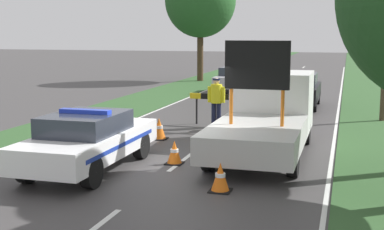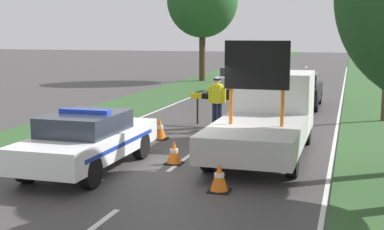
% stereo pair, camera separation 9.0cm
% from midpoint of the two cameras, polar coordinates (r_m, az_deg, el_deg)
% --- Properties ---
extents(ground_plane, '(160.00, 160.00, 0.00)m').
position_cam_midpoint_polar(ground_plane, '(13.32, -1.96, -5.72)').
color(ground_plane, '#3D3A3A').
extents(lane_markings, '(7.63, 59.08, 0.01)m').
position_cam_midpoint_polar(lane_markings, '(25.01, 6.96, 1.08)').
color(lane_markings, silver).
rests_on(lane_markings, ground).
extents(grass_verge_left, '(3.26, 120.00, 0.03)m').
position_cam_midpoint_polar(grass_verge_left, '(33.79, -0.03, 3.17)').
color(grass_verge_left, '#2D5128').
rests_on(grass_verge_left, ground).
extents(grass_verge_right, '(3.26, 120.00, 0.03)m').
position_cam_midpoint_polar(grass_verge_right, '(32.42, 18.95, 2.45)').
color(grass_verge_right, '#2D5128').
rests_on(grass_verge_right, ground).
extents(police_car, '(1.83, 4.77, 1.52)m').
position_cam_midpoint_polar(police_car, '(13.29, -10.84, -2.60)').
color(police_car, white).
rests_on(police_car, ground).
extents(work_truck, '(2.27, 6.18, 3.14)m').
position_cam_midpoint_polar(work_truck, '(15.21, 8.16, 0.07)').
color(work_truck, white).
rests_on(work_truck, ground).
extents(road_barrier, '(2.50, 0.08, 1.14)m').
position_cam_midpoint_polar(road_barrier, '(19.34, 3.57, 1.64)').
color(road_barrier, black).
rests_on(road_barrier, ground).
extents(police_officer, '(0.63, 0.40, 1.76)m').
position_cam_midpoint_polar(police_officer, '(18.85, 2.83, 1.81)').
color(police_officer, '#191E38').
rests_on(police_officer, ground).
extents(pedestrian_civilian, '(0.62, 0.40, 1.74)m').
position_cam_midpoint_polar(pedestrian_civilian, '(18.77, 6.33, 1.66)').
color(pedestrian_civilian, brown).
rests_on(pedestrian_civilian, ground).
extents(traffic_cone_near_police, '(0.45, 0.45, 0.63)m').
position_cam_midpoint_polar(traffic_cone_near_police, '(11.39, 3.15, -6.64)').
color(traffic_cone_near_police, black).
rests_on(traffic_cone_near_police, ground).
extents(traffic_cone_centre_front, '(0.49, 0.49, 0.68)m').
position_cam_midpoint_polar(traffic_cone_centre_front, '(16.89, -3.33, -1.46)').
color(traffic_cone_centre_front, black).
rests_on(traffic_cone_centre_front, ground).
extents(traffic_cone_near_truck, '(0.44, 0.44, 0.61)m').
position_cam_midpoint_polar(traffic_cone_near_truck, '(13.72, -1.73, -4.01)').
color(traffic_cone_near_truck, black).
rests_on(traffic_cone_near_truck, ground).
extents(traffic_cone_behind_barrier, '(0.38, 0.38, 0.53)m').
position_cam_midpoint_polar(traffic_cone_behind_barrier, '(17.91, 11.64, -1.28)').
color(traffic_cone_behind_barrier, black).
rests_on(traffic_cone_behind_barrier, ground).
extents(queued_car_sedan_black, '(1.86, 4.18, 1.54)m').
position_cam_midpoint_polar(queued_car_sedan_black, '(24.47, 11.44, 2.65)').
color(queued_car_sedan_black, black).
rests_on(queued_car_sedan_black, ground).
extents(queued_car_sedan_silver, '(1.83, 4.36, 1.42)m').
position_cam_midpoint_polar(queued_car_sedan_silver, '(30.26, 5.06, 3.89)').
color(queued_car_sedan_silver, '#B2B2B7').
rests_on(queued_car_sedan_silver, ground).
extents(roadside_tree_mid_left, '(4.80, 4.80, 8.02)m').
position_cam_midpoint_polar(roadside_tree_mid_left, '(36.89, 1.19, 12.13)').
color(roadside_tree_mid_left, '#42301E').
rests_on(roadside_tree_mid_left, ground).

